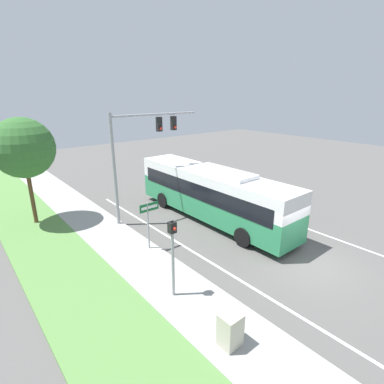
% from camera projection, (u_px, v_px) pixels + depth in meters
% --- Properties ---
extents(ground_plane, '(80.00, 80.00, 0.00)m').
position_uv_depth(ground_plane, '(307.00, 263.00, 14.66)').
color(ground_plane, '#565451').
extents(sidewalk, '(2.80, 80.00, 0.12)m').
position_uv_depth(sidewalk, '(216.00, 321.00, 10.89)').
color(sidewalk, '#9E9E99').
rests_on(sidewalk, ground_plane).
extents(grass_verge, '(3.60, 80.00, 0.10)m').
position_uv_depth(grass_verge, '(139.00, 370.00, 8.95)').
color(grass_verge, '#568442').
rests_on(grass_verge, ground_plane).
extents(lane_divider_near, '(0.14, 30.00, 0.01)m').
position_uv_depth(lane_divider_near, '(261.00, 293.00, 12.48)').
color(lane_divider_near, silver).
rests_on(lane_divider_near, ground_plane).
extents(lane_divider_far, '(0.14, 30.00, 0.01)m').
position_uv_depth(lane_divider_far, '(341.00, 241.00, 16.84)').
color(lane_divider_far, silver).
rests_on(lane_divider_far, ground_plane).
extents(bus, '(2.62, 12.23, 3.51)m').
position_uv_depth(bus, '(211.00, 192.00, 19.12)').
color(bus, '#2D8956').
rests_on(bus, ground_plane).
extents(signal_gantry, '(6.26, 0.41, 6.90)m').
position_uv_depth(signal_gantry, '(140.00, 144.00, 18.44)').
color(signal_gantry, '#939399').
rests_on(signal_gantry, ground_plane).
extents(pedestrian_signal, '(0.28, 0.34, 3.35)m').
position_uv_depth(pedestrian_signal, '(173.00, 248.00, 11.51)').
color(pedestrian_signal, '#939399').
rests_on(pedestrian_signal, ground_plane).
extents(street_sign, '(1.11, 0.08, 2.67)m').
position_uv_depth(street_sign, '(149.00, 218.00, 15.35)').
color(street_sign, '#939399').
rests_on(street_sign, ground_plane).
extents(utility_cabinet, '(0.67, 0.62, 1.16)m').
position_uv_depth(utility_cabinet, '(230.00, 330.00, 9.60)').
color(utility_cabinet, '#B7B29E').
rests_on(utility_cabinet, sidewalk).
extents(roadside_tree, '(3.57, 3.57, 6.54)m').
position_uv_depth(roadside_tree, '(23.00, 148.00, 17.56)').
color(roadside_tree, brown).
rests_on(roadside_tree, grass_verge).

